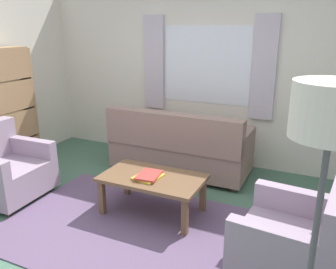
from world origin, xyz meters
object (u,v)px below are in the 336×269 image
couch (179,148)px  armchair_left (4,169)px  standing_lamp (328,147)px  armchair_right (298,243)px  bookshelf (5,110)px  book_stack_on_table (149,176)px  coffee_table (153,181)px

couch → armchair_left: couch is taller
standing_lamp → couch: bearing=124.4°
armchair_right → bookshelf: bookshelf is taller
armchair_left → standing_lamp: size_ratio=0.49×
standing_lamp → bookshelf: bearing=156.8°
book_stack_on_table → standing_lamp: 2.47m
coffee_table → bookshelf: size_ratio=0.64×
couch → coffee_table: size_ratio=1.73×
armchair_left → standing_lamp: (3.45, -1.12, 1.16)m
book_stack_on_table → standing_lamp: standing_lamp is taller
couch → bookshelf: (-2.21, -0.94, 0.52)m
armchair_right → coffee_table: (-1.55, 0.48, 0.03)m
armchair_right → coffee_table: size_ratio=0.83×
book_stack_on_table → armchair_left: bearing=-168.8°
armchair_right → coffee_table: bearing=-101.9°
armchair_right → book_stack_on_table: 1.64m
armchair_left → coffee_table: (1.81, 0.40, 0.03)m
armchair_left → book_stack_on_table: 1.82m
coffee_table → bookshelf: bearing=174.9°
book_stack_on_table → standing_lamp: (1.67, -1.48, 1.05)m
armchair_left → coffee_table: bearing=-79.6°
armchair_right → bookshelf: bearing=-94.6°
couch → standing_lamp: (1.83, -2.67, 1.14)m
armchair_left → bookshelf: size_ratio=0.51×
armchair_left → coffee_table: size_ratio=0.80×
standing_lamp → armchair_right: bearing=95.3°
bookshelf → standing_lamp: 4.44m
coffee_table → bookshelf: bookshelf is taller
armchair_right → standing_lamp: standing_lamp is taller
coffee_table → book_stack_on_table: bearing=-117.3°
coffee_table → couch: bearing=99.0°
coffee_table → armchair_right: bearing=-17.3°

